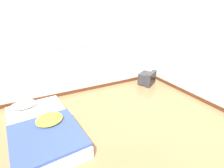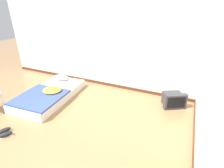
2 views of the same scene
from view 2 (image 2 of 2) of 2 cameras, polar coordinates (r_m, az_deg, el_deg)
name	(u,v)px [view 2 (image 2 of 2)]	position (r m, az deg, el deg)	size (l,w,h in m)	color
ground_plane	(40,147)	(3.73, -22.59, -18.56)	(20.00, 20.00, 0.00)	#997047
wall_back	(107,46)	(5.31, -1.54, 12.41)	(7.68, 0.08, 2.60)	silver
wall_right	(220,133)	(2.10, 31.80, -13.49)	(0.08, 8.31, 2.60)	silver
mattress_bed	(50,94)	(5.19, -19.63, -3.08)	(1.24, 2.13, 0.36)	silver
crt_tv	(173,100)	(4.77, 19.36, -4.86)	(0.64, 0.60, 0.40)	#333338
sneaker_pair	(5,133)	(4.30, -31.58, -13.41)	(0.35, 0.35, 0.10)	silver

